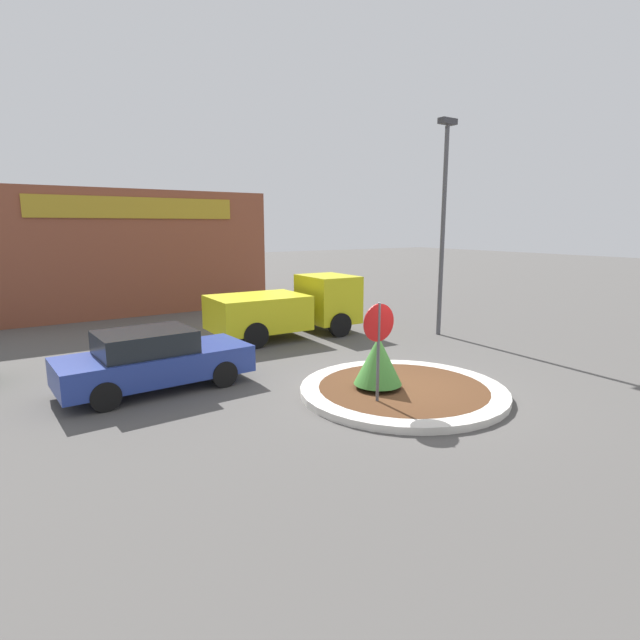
% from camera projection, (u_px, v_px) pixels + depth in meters
% --- Properties ---
extents(ground_plane, '(120.00, 120.00, 0.00)m').
position_uv_depth(ground_plane, '(403.00, 394.00, 12.11)').
color(ground_plane, '#514F4C').
extents(traffic_island, '(4.98, 4.98, 0.17)m').
position_uv_depth(traffic_island, '(403.00, 390.00, 12.09)').
color(traffic_island, beige).
rests_on(traffic_island, ground_plane).
extents(stop_sign, '(0.84, 0.07, 2.38)m').
position_uv_depth(stop_sign, '(379.00, 335.00, 10.85)').
color(stop_sign, '#4C4C51').
rests_on(stop_sign, ground_plane).
extents(island_shrub, '(1.15, 1.15, 1.27)m').
position_uv_depth(island_shrub, '(378.00, 360.00, 11.88)').
color(island_shrub, brown).
rests_on(island_shrub, traffic_island).
extents(utility_truck, '(5.51, 2.56, 2.15)m').
position_uv_depth(utility_truck, '(289.00, 307.00, 18.22)').
color(utility_truck, gold).
rests_on(utility_truck, ground_plane).
extents(storefront_building, '(12.33, 6.07, 5.58)m').
position_uv_depth(storefront_building, '(124.00, 251.00, 24.35)').
color(storefront_building, brown).
rests_on(storefront_building, ground_plane).
extents(parked_sedan_blue, '(4.66, 2.09, 1.51)m').
position_uv_depth(parked_sedan_blue, '(153.00, 360.00, 12.30)').
color(parked_sedan_blue, navy).
rests_on(parked_sedan_blue, ground_plane).
extents(light_pole, '(0.70, 0.30, 7.67)m').
position_uv_depth(light_pole, '(443.00, 214.00, 17.88)').
color(light_pole, '#4C4C51').
rests_on(light_pole, ground_plane).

